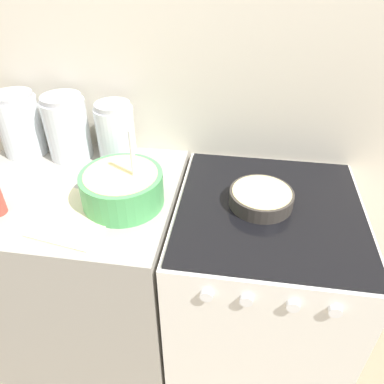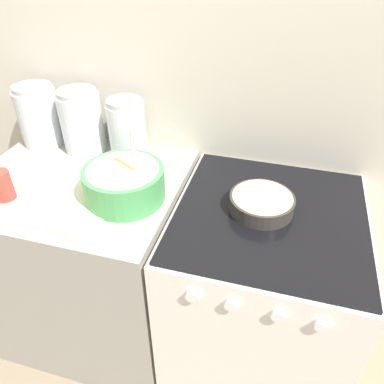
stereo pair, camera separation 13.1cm
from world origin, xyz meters
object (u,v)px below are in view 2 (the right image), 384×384
Objects in this scene: storage_jar_right at (127,132)px; storage_jar_left at (40,119)px; stove at (258,295)px; baking_pan at (262,203)px; mixing_bowl at (124,182)px; tin_can at (3,185)px; storage_jar_middle at (82,125)px.

storage_jar_left is at bearing 180.00° from storage_jar_right.
stove is 3.92× the size of baking_pan.
tin_can is (-0.42, -0.12, -0.01)m from mixing_bowl.
mixing_bowl reaches higher than stove.
storage_jar_right reaches higher than stove.
storage_jar_right is at bearing 159.08° from baking_pan.
storage_jar_left is 0.21m from storage_jar_middle.
mixing_bowl is 1.29× the size of baking_pan.
mixing_bowl reaches higher than storage_jar_right.
storage_jar_right is at bearing 0.00° from storage_jar_middle.
baking_pan is (0.49, 0.06, -0.04)m from mixing_bowl.
tin_can is at bearing -126.96° from storage_jar_right.
storage_jar_middle is at bearing 164.18° from baking_pan.
storage_jar_middle reaches higher than storage_jar_left.
storage_jar_right is (0.42, 0.00, -0.01)m from storage_jar_left.
mixing_bowl is 0.44m from tin_can.
mixing_bowl is 2.62× the size of tin_can.
storage_jar_left is at bearing 104.56° from tin_can.
storage_jar_left is 1.06× the size of storage_jar_right.
mixing_bowl reaches higher than storage_jar_middle.
storage_jar_middle is at bearing 137.68° from mixing_bowl.
mixing_bowl is at bearing -174.36° from stove.
storage_jar_middle reaches higher than tin_can.
mixing_bowl is (-0.52, -0.05, 0.51)m from stove.
storage_jar_right is (-0.11, 0.29, 0.04)m from mixing_bowl.
stove is 1.21m from storage_jar_left.
storage_jar_right reaches higher than baking_pan.
storage_jar_left reaches higher than stove.
storage_jar_left is at bearing 167.31° from baking_pan.
baking_pan reaches higher than stove.
mixing_bowl is at bearing -69.17° from storage_jar_right.
mixing_bowl is 0.49m from baking_pan.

